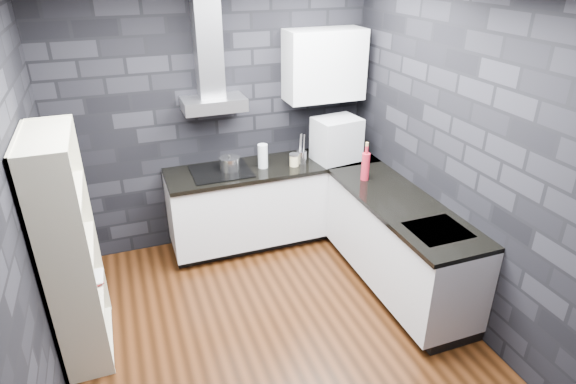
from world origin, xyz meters
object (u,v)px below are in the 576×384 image
appliance_garage (336,139)px  red_bottle (365,167)px  utensil_crock (301,157)px  glass_vase (263,156)px  storage_jar (294,161)px  pot (230,164)px  fruit_bowl (68,254)px  bookshelf (70,250)px

appliance_garage → red_bottle: size_ratio=1.68×
utensil_crock → glass_vase: bearing=175.1°
storage_jar → utensil_crock: bearing=21.1°
pot → fruit_bowl: size_ratio=1.02×
fruit_bowl → storage_jar: bearing=25.6°
pot → bookshelf: size_ratio=0.11×
appliance_garage → fruit_bowl: appliance_garage is taller
appliance_garage → fruit_bowl: 2.79m
storage_jar → bookshelf: 2.30m
pot → utensil_crock: utensil_crock is taller
bookshelf → red_bottle: bearing=8.1°
glass_vase → fruit_bowl: bearing=-148.9°
pot → storage_jar: pot is taller
storage_jar → red_bottle: size_ratio=0.43×
pot → bookshelf: bookshelf is taller
glass_vase → storage_jar: bearing=-13.0°
glass_vase → red_bottle: size_ratio=0.92×
storage_jar → appliance_garage: (0.47, 0.01, 0.17)m
red_bottle → appliance_garage: bearing=94.5°
pot → glass_vase: size_ratio=0.80×
glass_vase → storage_jar: size_ratio=2.14×
appliance_garage → bookshelf: bookshelf is taller
utensil_crock → bookshelf: bearing=-156.8°
pot → glass_vase: (0.34, -0.04, 0.05)m
glass_vase → utensil_crock: glass_vase is taller
storage_jar → fruit_bowl: bearing=-154.4°
appliance_garage → fruit_bowl: bearing=-166.2°
bookshelf → fruit_bowl: bearing=-89.7°
bookshelf → fruit_bowl: 0.11m
pot → bookshelf: bearing=-145.2°
red_bottle → bookshelf: 2.66m
glass_vase → fruit_bowl: size_ratio=1.28×
appliance_garage → bookshelf: (-2.59, -0.91, -0.22)m
utensil_crock → red_bottle: size_ratio=0.50×
red_bottle → pot: bearing=150.6°
pot → appliance_garage: bearing=-5.1°
appliance_garage → red_bottle: appliance_garage is taller
utensil_crock → red_bottle: red_bottle is taller
utensil_crock → fruit_bowl: bearing=-154.6°
storage_jar → utensil_crock: utensil_crock is taller
utensil_crock → appliance_garage: (0.38, -0.03, 0.16)m
bookshelf → fruit_bowl: (0.00, -0.10, 0.04)m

